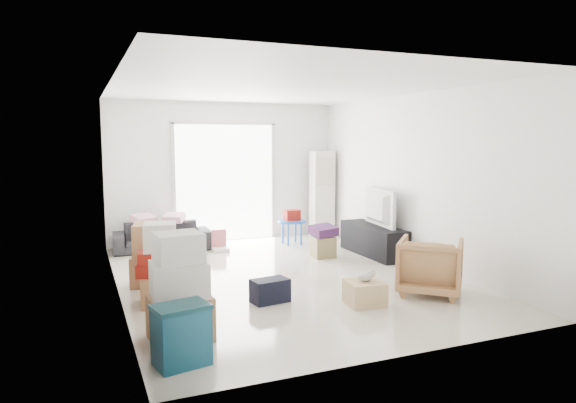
% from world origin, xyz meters
% --- Properties ---
extents(room_shell, '(4.98, 6.48, 3.18)m').
position_xyz_m(room_shell, '(0.00, 0.00, 1.35)').
color(room_shell, beige).
rests_on(room_shell, ground).
extents(sliding_door, '(2.10, 0.04, 2.33)m').
position_xyz_m(sliding_door, '(0.00, 2.98, 1.24)').
color(sliding_door, white).
rests_on(sliding_door, room_shell).
extents(ac_tower, '(0.45, 0.30, 1.75)m').
position_xyz_m(ac_tower, '(1.95, 2.65, 0.88)').
color(ac_tower, silver).
rests_on(ac_tower, room_shell).
extents(tv_console, '(0.46, 1.53, 0.51)m').
position_xyz_m(tv_console, '(2.00, 0.73, 0.26)').
color(tv_console, black).
rests_on(tv_console, room_shell).
extents(television, '(0.78, 1.18, 0.14)m').
position_xyz_m(television, '(2.00, 0.73, 0.58)').
color(television, black).
rests_on(television, tv_console).
extents(sofa, '(1.72, 0.59, 0.66)m').
position_xyz_m(sofa, '(-1.32, 2.50, 0.33)').
color(sofa, '#2B2B31').
rests_on(sofa, room_shell).
extents(pillow_left, '(0.44, 0.41, 0.11)m').
position_xyz_m(pillow_left, '(-1.62, 2.52, 0.72)').
color(pillow_left, '#C79199').
rests_on(pillow_left, sofa).
extents(pillow_right, '(0.39, 0.37, 0.11)m').
position_xyz_m(pillow_right, '(-1.10, 2.48, 0.72)').
color(pillow_right, '#C79199').
rests_on(pillow_right, sofa).
extents(armchair, '(1.06, 1.05, 0.79)m').
position_xyz_m(armchair, '(1.46, -1.50, 0.40)').
color(armchair, '#B17A4E').
rests_on(armchair, room_shell).
extents(storage_bins, '(0.53, 0.42, 0.55)m').
position_xyz_m(storage_bins, '(-1.90, -2.41, 0.27)').
color(storage_bins, navy).
rests_on(storage_bins, room_shell).
extents(box_stack_a, '(0.62, 0.53, 1.07)m').
position_xyz_m(box_stack_a, '(-1.80, -1.82, 0.48)').
color(box_stack_a, '#946043').
rests_on(box_stack_a, room_shell).
extents(box_stack_b, '(0.61, 0.54, 0.99)m').
position_xyz_m(box_stack_b, '(-1.80, -0.61, 0.43)').
color(box_stack_b, '#946043').
rests_on(box_stack_b, room_shell).
extents(box_stack_c, '(0.67, 0.61, 0.85)m').
position_xyz_m(box_stack_c, '(-1.77, 0.28, 0.41)').
color(box_stack_c, '#946043').
rests_on(box_stack_c, room_shell).
extents(loose_box, '(0.41, 0.41, 0.32)m').
position_xyz_m(loose_box, '(-1.45, 0.30, 0.16)').
color(loose_box, '#946043').
rests_on(loose_box, room_shell).
extents(duffel_bag, '(0.48, 0.33, 0.29)m').
position_xyz_m(duffel_bag, '(-0.56, -1.04, 0.14)').
color(duffel_bag, black).
rests_on(duffel_bag, room_shell).
extents(ottoman, '(0.38, 0.38, 0.35)m').
position_xyz_m(ottoman, '(1.12, 0.90, 0.18)').
color(ottoman, '#958457').
rests_on(ottoman, room_shell).
extents(blanket, '(0.42, 0.42, 0.14)m').
position_xyz_m(blanket, '(1.12, 0.90, 0.42)').
color(blanket, '#401D4A').
rests_on(blanket, ottoman).
extents(kids_table, '(0.54, 0.54, 0.66)m').
position_xyz_m(kids_table, '(1.05, 2.11, 0.47)').
color(kids_table, blue).
rests_on(kids_table, room_shell).
extents(toy_walker, '(0.30, 0.26, 0.38)m').
position_xyz_m(toy_walker, '(-0.38, 2.03, 0.11)').
color(toy_walker, silver).
rests_on(toy_walker, room_shell).
extents(wood_crate, '(0.48, 0.48, 0.28)m').
position_xyz_m(wood_crate, '(0.46, -1.56, 0.14)').
color(wood_crate, tan).
rests_on(wood_crate, room_shell).
extents(plush_bunny, '(0.25, 0.14, 0.13)m').
position_xyz_m(plush_bunny, '(0.49, -1.55, 0.34)').
color(plush_bunny, '#B2ADA8').
rests_on(plush_bunny, wood_crate).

